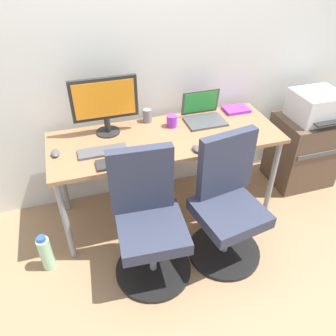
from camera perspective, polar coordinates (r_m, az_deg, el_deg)
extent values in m
plane|color=#9E7A56|center=(2.98, -0.29, -6.97)|extent=(5.28, 5.28, 0.00)
cube|color=silver|center=(2.66, -3.09, 20.06)|extent=(4.40, 0.04, 2.60)
cube|color=#996B47|center=(2.54, -0.34, 5.12)|extent=(1.73, 0.64, 0.03)
cylinder|color=gray|center=(2.48, -16.92, -8.64)|extent=(0.04, 0.04, 0.72)
cylinder|color=gray|center=(2.86, 17.17, -1.68)|extent=(0.04, 0.04, 0.72)
cylinder|color=gray|center=(2.90, -17.58, -1.26)|extent=(0.04, 0.04, 0.72)
cylinder|color=gray|center=(3.23, 12.22, 3.98)|extent=(0.04, 0.04, 0.72)
cylinder|color=black|center=(2.54, -2.49, -16.68)|extent=(0.54, 0.54, 0.03)
cylinder|color=gray|center=(2.40, -2.60, -14.02)|extent=(0.05, 0.05, 0.34)
cube|color=#33384C|center=(2.24, -2.75, -10.50)|extent=(0.47, 0.47, 0.09)
cube|color=#33384C|center=(2.17, -4.56, -2.00)|extent=(0.42, 0.10, 0.48)
cylinder|color=black|center=(2.68, 9.39, -13.65)|extent=(0.54, 0.54, 0.03)
cylinder|color=gray|center=(2.54, 9.80, -10.95)|extent=(0.05, 0.05, 0.34)
cube|color=#33384C|center=(2.39, 10.33, -7.45)|extent=(0.51, 0.51, 0.09)
cube|color=#33384C|center=(2.34, 9.80, 0.70)|extent=(0.43, 0.14, 0.48)
cube|color=brown|center=(3.36, 21.89, 2.83)|extent=(0.54, 0.44, 0.66)
cube|color=#4C4C4C|center=(3.18, 24.57, 2.14)|extent=(0.49, 0.01, 0.04)
cube|color=silver|center=(3.16, 23.72, 9.63)|extent=(0.38, 0.34, 0.24)
cube|color=#262626|center=(3.05, 25.65, 6.90)|extent=(0.27, 0.06, 0.01)
cylinder|color=#A5D8B2|center=(2.61, -19.90, -13.46)|extent=(0.09, 0.09, 0.28)
cylinder|color=#2D59B2|center=(2.50, -20.63, -11.14)|extent=(0.06, 0.06, 0.03)
cylinder|color=#262626|center=(2.61, -10.07, 6.05)|extent=(0.18, 0.18, 0.01)
cylinder|color=#262626|center=(2.58, -10.21, 7.22)|extent=(0.04, 0.04, 0.11)
cube|color=#262626|center=(2.49, -10.73, 11.44)|extent=(0.48, 0.03, 0.31)
cube|color=orange|center=(2.47, -10.67, 11.28)|extent=(0.43, 0.00, 0.26)
cube|color=#4C4C51|center=(2.72, 6.33, 7.81)|extent=(0.31, 0.22, 0.02)
cube|color=#4C4C51|center=(2.77, 5.48, 11.06)|extent=(0.31, 0.04, 0.21)
cube|color=green|center=(2.77, 5.52, 11.02)|extent=(0.28, 0.03, 0.18)
cube|color=#2D2D2D|center=(2.25, -7.81, 1.04)|extent=(0.34, 0.12, 0.02)
cube|color=#515156|center=(2.38, -10.97, 2.78)|extent=(0.34, 0.12, 0.02)
ellipsoid|color=#515156|center=(2.43, -18.53, 2.41)|extent=(0.06, 0.10, 0.03)
ellipsoid|color=#515156|center=(2.36, 4.89, 3.26)|extent=(0.06, 0.10, 0.03)
cylinder|color=purple|center=(2.64, 0.64, 7.95)|extent=(0.08, 0.08, 0.09)
cylinder|color=slate|center=(2.71, -3.51, 8.84)|extent=(0.07, 0.07, 0.10)
cube|color=purple|center=(2.94, 11.47, 9.68)|extent=(0.21, 0.15, 0.03)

